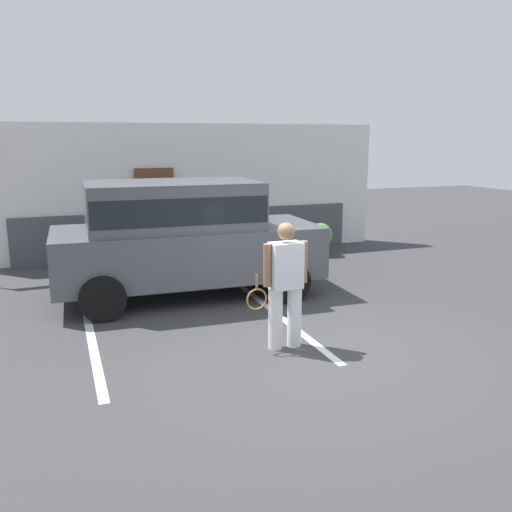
# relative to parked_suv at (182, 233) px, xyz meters

# --- Properties ---
(ground_plane) EXTENTS (40.00, 40.00, 0.00)m
(ground_plane) POSITION_rel_parked_suv_xyz_m (1.00, -3.02, -1.15)
(ground_plane) COLOR #38383A
(parking_stripe_0) EXTENTS (0.12, 4.40, 0.01)m
(parking_stripe_0) POSITION_rel_parked_suv_xyz_m (-1.71, -1.52, -1.14)
(parking_stripe_0) COLOR silver
(parking_stripe_0) RESTS_ON ground_plane
(parking_stripe_1) EXTENTS (0.12, 4.40, 0.01)m
(parking_stripe_1) POSITION_rel_parked_suv_xyz_m (1.18, -1.52, -1.14)
(parking_stripe_1) COLOR silver
(parking_stripe_1) RESTS_ON ground_plane
(house_frontage) EXTENTS (9.68, 0.40, 3.11)m
(house_frontage) POSITION_rel_parked_suv_xyz_m (0.99, 3.57, 0.32)
(house_frontage) COLOR white
(house_frontage) RESTS_ON ground_plane
(parked_suv) EXTENTS (4.65, 2.26, 2.05)m
(parked_suv) POSITION_rel_parked_suv_xyz_m (0.00, 0.00, 0.00)
(parked_suv) COLOR #4C4F54
(parked_suv) RESTS_ON ground_plane
(tennis_player_man) EXTENTS (0.89, 0.28, 1.71)m
(tennis_player_man) POSITION_rel_parked_suv_xyz_m (0.74, -2.88, -0.26)
(tennis_player_man) COLOR white
(tennis_player_man) RESTS_ON ground_plane
(potted_plant_by_porch) EXTENTS (0.60, 0.60, 0.78)m
(potted_plant_by_porch) POSITION_rel_parked_suv_xyz_m (3.87, 2.26, -0.71)
(potted_plant_by_porch) COLOR brown
(potted_plant_by_porch) RESTS_ON ground_plane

